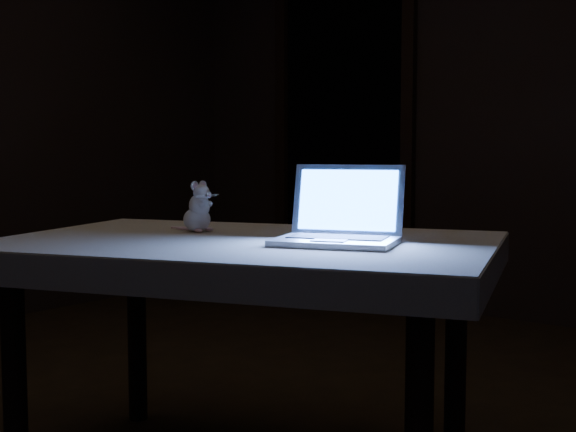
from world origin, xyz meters
The scene contains 6 objects.
back_wall centered at (0.00, 2.50, 1.30)m, with size 4.50×0.04×2.60m, color black.
doorway centered at (-1.10, 2.50, 1.06)m, with size 1.06×0.36×2.13m, color black, non-canonical shape.
table centered at (0.27, -0.02, 0.35)m, with size 1.30×0.83×0.69m, color black, non-canonical shape.
tablecloth centered at (0.22, 0.03, 0.66)m, with size 1.38×0.92×0.09m, color beige, non-canonical shape.
laptop centered at (0.54, 0.02, 0.81)m, with size 0.32×0.28×0.22m, color #B9B8BE, non-canonical shape.
plush_mouse centered at (0.01, 0.03, 0.78)m, with size 0.11×0.11×0.16m, color white, non-canonical shape.
Camera 1 is at (1.70, -1.67, 0.95)m, focal length 48.00 mm.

